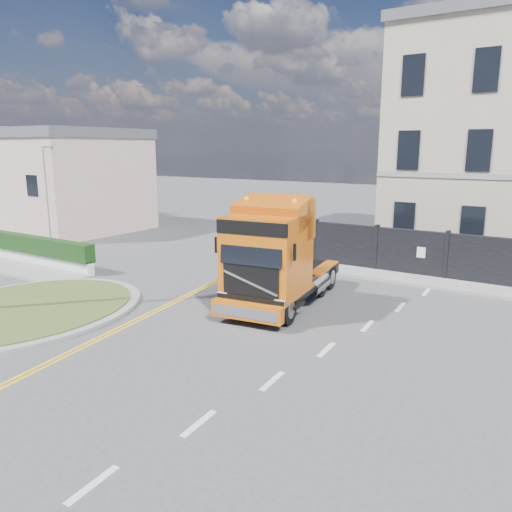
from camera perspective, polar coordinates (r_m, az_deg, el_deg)
The scene contains 9 objects.
ground at distance 15.70m, azimuth -1.26°, elevation -7.93°, with size 120.00×120.00×0.00m, color #424244.
traffic_island at distance 18.60m, azimuth -25.11°, elevation -5.62°, with size 6.80×6.80×0.17m.
hedge_wall at distance 25.72m, azimuth -24.03°, elevation 0.72°, with size 8.00×0.55×1.35m.
pavement_side at distance 25.28m, azimuth -25.96°, elevation -1.24°, with size 8.50×1.80×0.10m, color gray.
seaside_bldg_pink at distance 35.41m, azimuth -20.54°, elevation 7.60°, with size 8.00×8.00×6.00m, color beige.
seaside_bldg_cream at distance 43.14m, azimuth -24.82°, elevation 7.29°, with size 9.00×8.00×5.00m, color silver.
pavement_far at distance 21.13m, azimuth 25.52°, elevation -3.65°, with size 20.00×1.60×0.12m, color gray.
truck at distance 16.89m, azimuth 2.07°, elevation -0.53°, with size 3.13×6.52×3.75m.
lamppost_slim at distance 29.52m, azimuth -22.85°, elevation 7.18°, with size 0.23×0.45×5.55m.
Camera 1 is at (8.24, -12.21, 5.43)m, focal length 35.00 mm.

